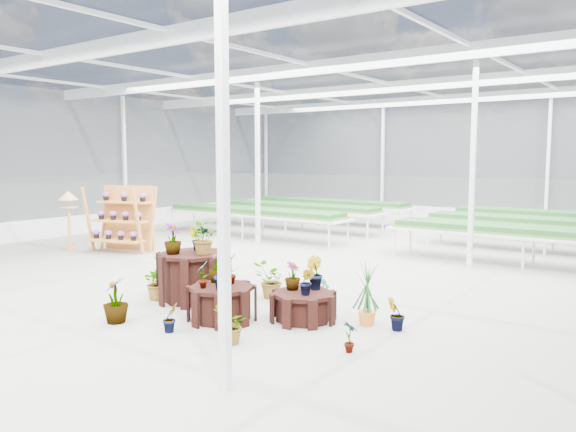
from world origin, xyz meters
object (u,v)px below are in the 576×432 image
Objects in this scene: plinth_low at (303,307)px; plinth_mid at (222,303)px; plinth_tall at (194,277)px; shelf_rack at (121,219)px; bird_table at (69,221)px.

plinth_mid is at bearing -145.01° from plinth_low.
plinth_tall is 1.35m from plinth_mid.
plinth_tall reaches higher than plinth_low.
shelf_rack is at bearing 154.37° from plinth_tall.
shelf_rack reaches higher than plinth_tall.
plinth_mid is 0.64× the size of bird_table.
shelf_rack is at bearing 154.19° from plinth_mid.
plinth_tall is at bearing 153.43° from plinth_mid.
plinth_mid is 7.99m from bird_table.
shelf_rack reaches higher than plinth_mid.
plinth_low is (2.20, 0.10, -0.20)m from plinth_tall.
plinth_tall reaches higher than plinth_mid.
shelf_rack reaches higher than bird_table.
plinth_low is 8.79m from bird_table.
plinth_mid is at bearing 1.31° from bird_table.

